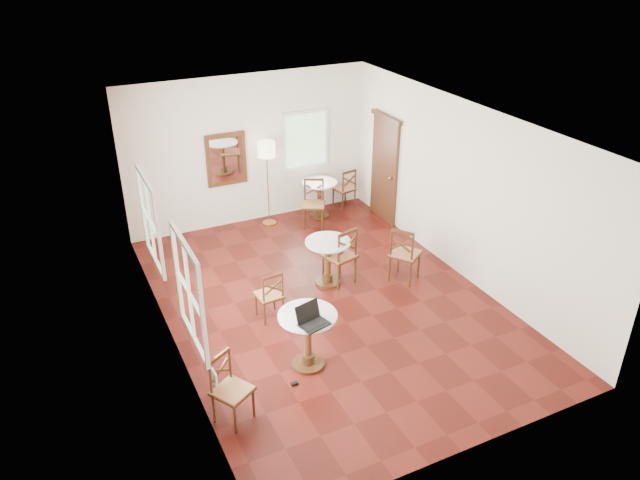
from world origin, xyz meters
The scene contains 17 objects.
ground centered at (0.00, 0.00, 0.00)m, with size 7.00×7.00×0.00m, color #51130E.
room_shell centered at (-0.06, 0.27, 1.89)m, with size 5.02×7.02×3.01m.
cafe_table_near centered at (-0.96, -1.30, 0.52)m, with size 0.80×0.80×0.85m.
cafe_table_mid centered at (0.26, 0.54, 0.50)m, with size 0.76×0.76×0.81m.
cafe_table_back centered at (1.31, 3.03, 0.48)m, with size 0.73×0.73×0.77m.
chair_near_a centered at (-1.00, 0.00, 0.42)m, with size 0.41×0.41×0.83m.
chair_near_b centered at (-2.23, -1.82, 0.46)m, with size 0.58×0.58×0.91m.
chair_mid_a centered at (0.47, 0.48, 0.51)m, with size 0.58×0.58×1.03m.
chair_mid_b centered at (1.49, 0.08, 0.50)m, with size 0.65×0.65×1.01m.
chair_back_a centered at (1.99, 3.20, 0.44)m, with size 0.47×0.47×0.89m.
chair_back_b centered at (1.01, 2.68, 0.48)m, with size 0.60×0.60×0.97m.
floor_lamp centered at (0.22, 3.15, 1.48)m, with size 0.34×0.34×1.75m.
laptop centered at (-0.99, -1.50, 0.91)m, with size 0.44×0.39×0.27m.
mouse centered at (-0.96, -1.23, 0.87)m, with size 0.10×0.06×0.04m, color black.
navy_mug centered at (-1.05, -1.33, 0.89)m, with size 0.10×0.07×0.08m.
water_glass centered at (-0.98, -1.24, 0.90)m, with size 0.07×0.07×0.11m, color white.
power_adapter centered at (-1.29, -1.59, 0.02)m, with size 0.09×0.06×0.04m, color black.
Camera 1 is at (-3.72, -7.40, 5.44)m, focal length 34.05 mm.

